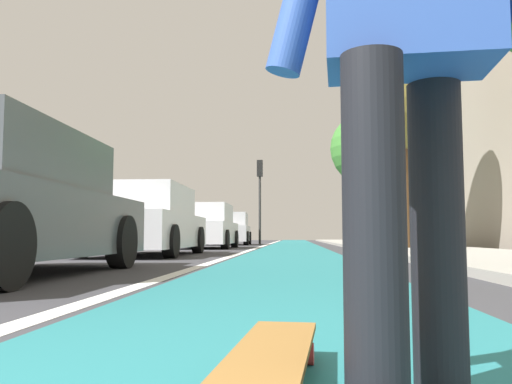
# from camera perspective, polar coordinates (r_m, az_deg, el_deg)

# --- Properties ---
(ground_plane) EXTENTS (80.00, 80.00, 0.00)m
(ground_plane) POSITION_cam_1_polar(r_m,az_deg,el_deg) (10.43, 3.91, -7.06)
(ground_plane) COLOR #38383D
(bike_lane_paint) EXTENTS (56.00, 2.14, 0.00)m
(bike_lane_paint) POSITION_cam_1_polar(r_m,az_deg,el_deg) (24.42, 4.11, -5.76)
(bike_lane_paint) COLOR #237075
(bike_lane_paint) RESTS_ON ground
(lane_stripe_white) EXTENTS (52.00, 0.16, 0.01)m
(lane_stripe_white) POSITION_cam_1_polar(r_m,az_deg,el_deg) (20.46, 0.64, -5.95)
(lane_stripe_white) COLOR silver
(lane_stripe_white) RESTS_ON ground
(sidewalk_curb) EXTENTS (52.00, 3.20, 0.10)m
(sidewalk_curb) POSITION_cam_1_polar(r_m,az_deg,el_deg) (18.72, 14.60, -5.76)
(sidewalk_curb) COLOR #9E9B93
(sidewalk_curb) RESTS_ON ground
(building_facade) EXTENTS (40.00, 1.20, 8.54)m
(building_facade) POSITION_cam_1_polar(r_m,az_deg,el_deg) (23.59, 19.64, 4.89)
(building_facade) COLOR gray
(building_facade) RESTS_ON ground
(skateboard) EXTENTS (0.85, 0.27, 0.11)m
(skateboard) POSITION_cam_1_polar(r_m,az_deg,el_deg) (1.47, 1.64, -17.39)
(skateboard) COLOR red
(skateboard) RESTS_ON ground
(skater_person) EXTENTS (0.45, 0.72, 1.64)m
(skater_person) POSITION_cam_1_polar(r_m,az_deg,el_deg) (1.41, 16.09, 17.20)
(skater_person) COLOR black
(skater_person) RESTS_ON ground
(parked_car_mid) EXTENTS (4.59, 1.96, 1.47)m
(parked_car_mid) POSITION_cam_1_polar(r_m,az_deg,el_deg) (11.37, -11.87, -3.23)
(parked_car_mid) COLOR silver
(parked_car_mid) RESTS_ON ground
(parked_car_far) EXTENTS (4.13, 1.86, 1.46)m
(parked_car_far) POSITION_cam_1_polar(r_m,az_deg,el_deg) (17.48, -5.50, -3.87)
(parked_car_far) COLOR silver
(parked_car_far) RESTS_ON ground
(parked_car_end) EXTENTS (4.11, 2.07, 1.47)m
(parked_car_end) POSITION_cam_1_polar(r_m,az_deg,el_deg) (24.24, -2.99, -4.12)
(parked_car_end) COLOR #B7B7BC
(parked_car_end) RESTS_ON ground
(traffic_light) EXTENTS (0.33, 0.28, 4.10)m
(traffic_light) POSITION_cam_1_polar(r_m,az_deg,el_deg) (25.45, 0.42, 0.68)
(traffic_light) COLOR #2D2D2D
(traffic_light) RESTS_ON ground
(street_tree_mid) EXTENTS (2.97, 2.97, 5.71)m
(street_tree_mid) POSITION_cam_1_polar(r_m,az_deg,el_deg) (15.07, 15.60, 9.93)
(street_tree_mid) COLOR brown
(street_tree_mid) RESTS_ON ground
(street_tree_far) EXTENTS (2.98, 2.98, 5.42)m
(street_tree_far) POSITION_cam_1_polar(r_m,az_deg,el_deg) (21.63, 12.04, 4.61)
(street_tree_far) COLOR brown
(street_tree_far) RESTS_ON ground
(pedestrian_distant) EXTENTS (0.46, 0.72, 1.64)m
(pedestrian_distant) POSITION_cam_1_polar(r_m,az_deg,el_deg) (16.16, 14.05, -2.79)
(pedestrian_distant) COLOR brown
(pedestrian_distant) RESTS_ON ground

